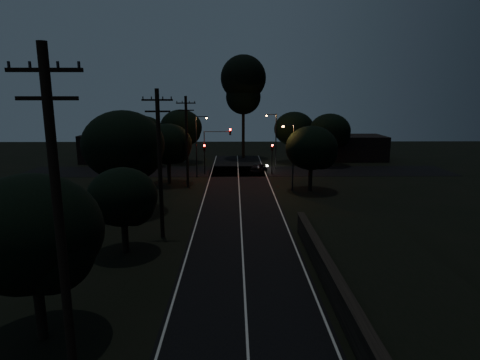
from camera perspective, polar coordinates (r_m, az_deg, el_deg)
name	(u,v)px	position (r m, az deg, el deg)	size (l,w,h in m)	color
road_surface	(239,188)	(46.31, -0.13, -1.21)	(60.00, 70.00, 0.03)	black
retaining_wall	(411,311)	(21.31, 23.18, -16.71)	(6.93, 26.00, 1.60)	black
utility_pole_near	(60,234)	(13.84, -24.20, -6.98)	(2.20, 0.30, 12.00)	black
utility_pole_mid	(160,162)	(29.88, -11.34, 2.51)	(2.20, 0.30, 11.00)	black
utility_pole_far	(187,140)	(46.58, -7.58, 5.60)	(2.20, 0.30, 10.50)	black
tree_left_a	(36,236)	(18.78, -27.07, -7.15)	(5.83, 5.83, 7.37)	black
tree_left_b	(125,199)	(27.72, -16.07, -2.55)	(4.61, 4.61, 5.86)	black
tree_left_c	(126,147)	(37.40, -15.89, 4.52)	(7.34, 7.34, 9.27)	black
tree_left_d	(170,145)	(48.84, -9.98, 4.91)	(5.75, 5.75, 7.29)	black
tree_far_nw	(182,128)	(64.58, -8.19, 7.27)	(6.65, 6.65, 8.43)	black
tree_far_w	(145,134)	(61.57, -13.32, 6.37)	(5.96, 5.96, 7.60)	black
tree_far_ne	(296,130)	(64.82, 7.92, 7.09)	(6.38, 6.38, 8.07)	black
tree_far_e	(331,132)	(62.86, 12.86, 6.67)	(6.24, 6.24, 7.91)	black
tree_right_a	(313,149)	(45.10, 10.40, 4.34)	(5.74, 5.74, 7.30)	black
tall_pine	(243,84)	(69.04, 0.48, 13.48)	(7.59, 7.59, 17.24)	black
building_left	(116,147)	(69.30, -17.17, 4.46)	(10.00, 8.00, 4.40)	black
building_right	(356,147)	(70.58, 16.16, 4.48)	(9.00, 7.00, 4.00)	black
signal_left	(204,154)	(54.67, -5.08, 3.77)	(0.28, 0.35, 4.10)	black
signal_right	(272,153)	(54.76, 4.59, 3.79)	(0.28, 0.35, 4.10)	black
signal_mast	(217,142)	(54.38, -3.33, 5.35)	(3.70, 0.35, 6.25)	black
streetlight_a	(198,142)	(52.53, -6.04, 5.40)	(1.66, 0.26, 8.00)	black
streetlight_b	(275,137)	(58.58, 4.95, 6.08)	(1.66, 0.26, 8.00)	black
streetlight_c	(292,152)	(44.87, 7.37, 3.91)	(1.46, 0.26, 7.50)	black
car	(259,168)	(56.39, 2.70, 1.79)	(1.50, 3.74, 1.27)	black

